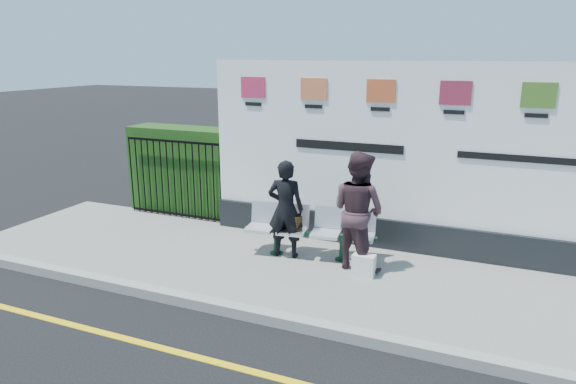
# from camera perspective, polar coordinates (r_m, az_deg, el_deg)

# --- Properties ---
(pavement) EXTENTS (14.00, 3.00, 0.12)m
(pavement) POSITION_cam_1_polar(r_m,az_deg,el_deg) (7.48, 11.69, -10.22)
(pavement) COLOR gray
(pavement) RESTS_ON ground
(kerb) EXTENTS (14.00, 0.18, 0.14)m
(kerb) POSITION_cam_1_polar(r_m,az_deg,el_deg) (6.18, 8.81, -15.76)
(kerb) COLOR gray
(kerb) RESTS_ON ground
(billboard) EXTENTS (8.00, 0.30, 3.00)m
(billboard) POSITION_cam_1_polar(r_m,az_deg,el_deg) (8.26, 17.46, 1.80)
(billboard) COLOR black
(billboard) RESTS_ON pavement
(hedge) EXTENTS (2.35, 0.70, 1.70)m
(hedge) POSITION_cam_1_polar(r_m,az_deg,el_deg) (10.50, -11.14, 2.43)
(hedge) COLOR #1E4314
(hedge) RESTS_ON pavement
(railing) EXTENTS (2.05, 0.06, 1.54)m
(railing) POSITION_cam_1_polar(r_m,az_deg,el_deg) (10.16, -12.53, 1.47)
(railing) COLOR black
(railing) RESTS_ON pavement
(bench) EXTENTS (2.08, 0.81, 0.43)m
(bench) POSITION_cam_1_polar(r_m,az_deg,el_deg) (8.10, 2.32, -5.76)
(bench) COLOR silver
(bench) RESTS_ON pavement
(woman_left) EXTENTS (0.62, 0.46, 1.55)m
(woman_left) POSITION_cam_1_polar(r_m,az_deg,el_deg) (7.96, -0.26, -1.89)
(woman_left) COLOR black
(woman_left) RESTS_ON pavement
(woman_right) EXTENTS (1.06, 0.97, 1.77)m
(woman_right) POSITION_cam_1_polar(r_m,az_deg,el_deg) (7.57, 7.79, -2.07)
(woman_right) COLOR #3B262C
(woman_right) RESTS_ON pavement
(handbag_brown) EXTENTS (0.32, 0.22, 0.23)m
(handbag_brown) POSITION_cam_1_polar(r_m,az_deg,el_deg) (8.05, 0.50, -3.38)
(handbag_brown) COLOR black
(handbag_brown) RESTS_ON bench
(carrier_bag_white) EXTENTS (0.32, 0.19, 0.32)m
(carrier_bag_white) POSITION_cam_1_polar(r_m,az_deg,el_deg) (7.54, 8.42, -8.05)
(carrier_bag_white) COLOR silver
(carrier_bag_white) RESTS_ON pavement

